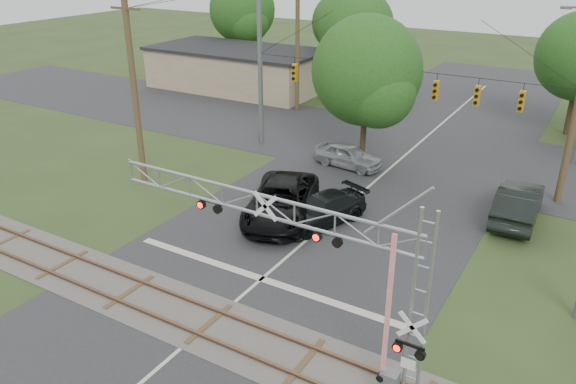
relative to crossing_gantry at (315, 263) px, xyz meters
The scene contains 13 objects.
ground 6.37m from the crossing_gantry, 159.84° to the right, with size 160.00×160.00×0.00m, color #2E3C1B.
road_main 10.37m from the crossing_gantry, 118.21° to the left, with size 14.00×90.00×0.02m, color #27272A.
road_cross 23.18m from the crossing_gantry, 101.34° to the left, with size 90.00×12.00×0.02m, color #27272A.
railroad_track 6.14m from the crossing_gantry, behind, with size 90.00×3.20×0.17m.
crossing_gantry is the anchor object (origin of this frame).
traffic_signal_span 18.76m from the crossing_gantry, 101.10° to the left, with size 19.34×0.36×11.50m.
pickup_black 11.85m from the crossing_gantry, 126.44° to the left, with size 3.05×6.62×1.84m, color black.
car_dark 11.26m from the crossing_gantry, 116.25° to the left, with size 2.05×5.04×1.46m, color black.
sedan_silver 18.91m from the crossing_gantry, 111.69° to the left, with size 1.74×4.33×1.48m, color gray.
suv_dark 15.76m from the crossing_gantry, 76.89° to the left, with size 1.94×5.58×1.84m, color black.
commercial_building 39.20m from the crossing_gantry, 128.97° to the left, with size 16.33×8.52×3.78m.
utility_poles 21.29m from the crossing_gantry, 94.85° to the left, with size 25.17×27.92×12.80m.
treeline 33.27m from the crossing_gantry, 102.82° to the left, with size 56.56×27.66×9.71m.
Camera 1 is at (11.04, -10.91, 12.81)m, focal length 35.00 mm.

